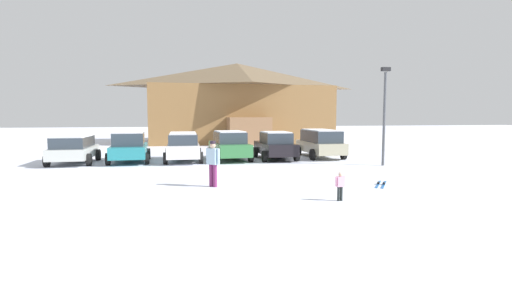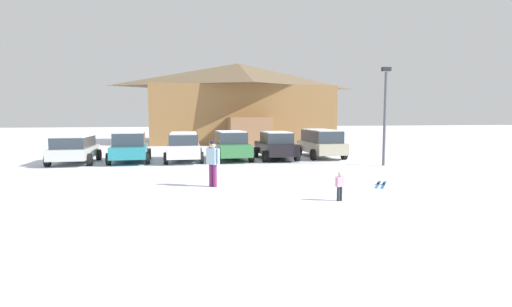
# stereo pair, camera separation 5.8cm
# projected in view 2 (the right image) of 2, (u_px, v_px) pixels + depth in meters

# --- Properties ---
(ground) EXTENTS (160.00, 160.00, 0.00)m
(ground) POSITION_uv_depth(u_px,v_px,m) (325.00, 222.00, 9.71)
(ground) COLOR silver
(ski_lodge) EXTENTS (17.60, 11.85, 7.58)m
(ski_lodge) POSITION_uv_depth(u_px,v_px,m) (238.00, 102.00, 38.99)
(ski_lodge) COLOR brown
(ski_lodge) RESTS_ON ground
(parked_silver_wagon) EXTENTS (2.23, 4.06, 1.51)m
(parked_silver_wagon) POSITION_uv_depth(u_px,v_px,m) (74.00, 148.00, 21.38)
(parked_silver_wagon) COLOR beige
(parked_silver_wagon) RESTS_ON ground
(parked_teal_hatchback) EXTENTS (2.32, 4.18, 1.69)m
(parked_teal_hatchback) POSITION_uv_depth(u_px,v_px,m) (130.00, 147.00, 22.00)
(parked_teal_hatchback) COLOR teal
(parked_teal_hatchback) RESTS_ON ground
(parked_white_suv) EXTENTS (2.13, 4.43, 1.61)m
(parked_white_suv) POSITION_uv_depth(u_px,v_px,m) (184.00, 146.00, 22.43)
(parked_white_suv) COLOR silver
(parked_white_suv) RESTS_ON ground
(parked_green_coupe) EXTENTS (2.36, 4.41, 1.69)m
(parked_green_coupe) POSITION_uv_depth(u_px,v_px,m) (230.00, 145.00, 23.01)
(parked_green_coupe) COLOR #31733D
(parked_green_coupe) RESTS_ON ground
(parked_black_sedan) EXTENTS (2.11, 4.07, 1.63)m
(parked_black_sedan) POSITION_uv_depth(u_px,v_px,m) (276.00, 145.00, 23.36)
(parked_black_sedan) COLOR black
(parked_black_sedan) RESTS_ON ground
(parked_beige_suv) EXTENTS (2.17, 4.70, 1.71)m
(parked_beige_suv) POSITION_uv_depth(u_px,v_px,m) (321.00, 142.00, 24.48)
(parked_beige_suv) COLOR #ADA88A
(parked_beige_suv) RESTS_ON ground
(skier_adult_in_blue_parka) EXTENTS (0.46, 0.48, 1.67)m
(skier_adult_in_blue_parka) POSITION_uv_depth(u_px,v_px,m) (213.00, 161.00, 14.43)
(skier_adult_in_blue_parka) COLOR #77295D
(skier_adult_in_blue_parka) RESTS_ON ground
(skier_child_in_pink_snowsuit) EXTENTS (0.33, 0.15, 0.89)m
(skier_child_in_pink_snowsuit) POSITION_uv_depth(u_px,v_px,m) (340.00, 185.00, 12.05)
(skier_child_in_pink_snowsuit) COLOR #1F2626
(skier_child_in_pink_snowsuit) RESTS_ON ground
(pair_of_skis) EXTENTS (1.15, 1.55, 0.08)m
(pair_of_skis) POSITION_uv_depth(u_px,v_px,m) (381.00, 184.00, 14.91)
(pair_of_skis) COLOR blue
(pair_of_skis) RESTS_ON ground
(lamp_post) EXTENTS (0.44, 0.24, 5.00)m
(lamp_post) POSITION_uv_depth(u_px,v_px,m) (385.00, 110.00, 20.32)
(lamp_post) COLOR #515459
(lamp_post) RESTS_ON ground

